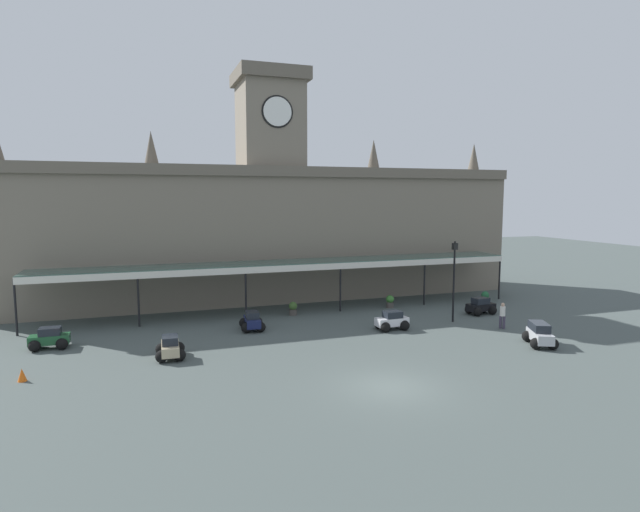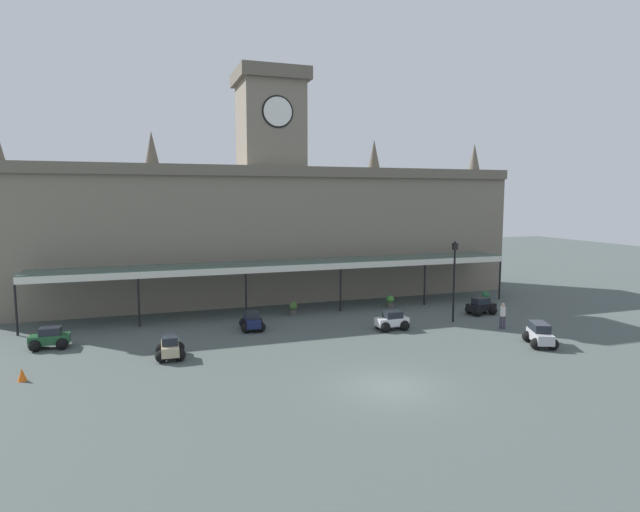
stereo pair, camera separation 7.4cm
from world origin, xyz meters
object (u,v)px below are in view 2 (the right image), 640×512
at_px(planter_near_kerb, 390,301).
at_px(planter_forecourt_centre, 485,297).
at_px(car_beige_sedan, 170,349).
at_px(car_white_sedan, 392,322).
at_px(pedestrian_beside_cars, 503,315).
at_px(traffic_cone, 22,375).
at_px(car_black_sedan, 481,307).
at_px(planter_by_canopy, 293,308).
at_px(car_navy_sedan, 252,322).
at_px(car_green_sedan, 50,339).
at_px(victorian_lamppost, 454,273).
at_px(car_silver_estate, 540,336).

bearing_deg(planter_near_kerb, planter_forecourt_centre, -7.21).
xyz_separation_m(car_beige_sedan, car_white_sedan, (13.60, 1.50, 0.00)).
distance_m(pedestrian_beside_cars, traffic_cone, 27.01).
relative_size(car_white_sedan, pedestrian_beside_cars, 1.23).
relative_size(car_black_sedan, car_white_sedan, 1.02).
bearing_deg(planter_by_canopy, planter_forecourt_centre, -3.71).
distance_m(car_beige_sedan, car_black_sedan, 21.88).
height_order(car_black_sedan, planter_near_kerb, car_black_sedan).
height_order(pedestrian_beside_cars, traffic_cone, pedestrian_beside_cars).
relative_size(car_navy_sedan, planter_near_kerb, 2.20).
height_order(car_black_sedan, pedestrian_beside_cars, pedestrian_beside_cars).
xyz_separation_m(car_green_sedan, pedestrian_beside_cars, (26.63, -4.52, 0.41)).
xyz_separation_m(car_navy_sedan, pedestrian_beside_cars, (15.18, -4.87, 0.41)).
relative_size(car_white_sedan, planter_near_kerb, 2.15).
bearing_deg(traffic_cone, car_green_sedan, 86.16).
bearing_deg(planter_by_canopy, traffic_cone, -150.15).
distance_m(car_navy_sedan, car_green_sedan, 11.45).
relative_size(car_beige_sedan, victorian_lamppost, 0.38).
height_order(traffic_cone, planter_forecourt_centre, planter_forecourt_centre).
bearing_deg(pedestrian_beside_cars, car_white_sedan, 163.25).
bearing_deg(car_navy_sedan, car_beige_sedan, -140.32).
xyz_separation_m(car_beige_sedan, planter_near_kerb, (16.45, 7.45, -0.01)).
height_order(car_beige_sedan, car_white_sedan, same).
xyz_separation_m(car_navy_sedan, traffic_cone, (-11.81, -5.70, -0.20)).
relative_size(car_white_sedan, car_silver_estate, 0.85).
bearing_deg(pedestrian_beside_cars, car_black_sedan, 72.60).
relative_size(car_beige_sedan, pedestrian_beside_cars, 1.25).
relative_size(car_beige_sedan, planter_by_canopy, 2.17).
height_order(car_black_sedan, car_white_sedan, same).
distance_m(car_black_sedan, planter_near_kerb, 6.59).
bearing_deg(car_navy_sedan, traffic_cone, -154.24).
bearing_deg(pedestrian_beside_cars, planter_near_kerb, 116.29).
height_order(pedestrian_beside_cars, victorian_lamppost, victorian_lamppost).
xyz_separation_m(pedestrian_beside_cars, planter_forecourt_centre, (3.89, 7.00, -0.42)).
bearing_deg(traffic_cone, planter_by_canopy, 29.85).
xyz_separation_m(car_green_sedan, planter_by_canopy, (15.04, 3.49, -0.01)).
distance_m(car_beige_sedan, planter_near_kerb, 18.06).
xyz_separation_m(planter_near_kerb, planter_forecourt_centre, (7.84, -0.99, 0.00)).
relative_size(victorian_lamppost, planter_by_canopy, 5.69).
bearing_deg(planter_forecourt_centre, car_white_sedan, -155.11).
relative_size(car_green_sedan, planter_near_kerb, 2.14).
bearing_deg(car_green_sedan, car_beige_sedan, -32.51).
relative_size(pedestrian_beside_cars, traffic_cone, 2.77).
distance_m(car_green_sedan, victorian_lamppost, 24.91).
height_order(car_navy_sedan, pedestrian_beside_cars, pedestrian_beside_cars).
bearing_deg(car_beige_sedan, traffic_cone, -168.25).
height_order(car_white_sedan, planter_forecourt_centre, car_white_sedan).
xyz_separation_m(car_beige_sedan, car_black_sedan, (21.62, 3.37, 0.00)).
xyz_separation_m(planter_by_canopy, planter_near_kerb, (7.64, -0.01, 0.00)).
bearing_deg(pedestrian_beside_cars, victorian_lamppost, 127.10).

